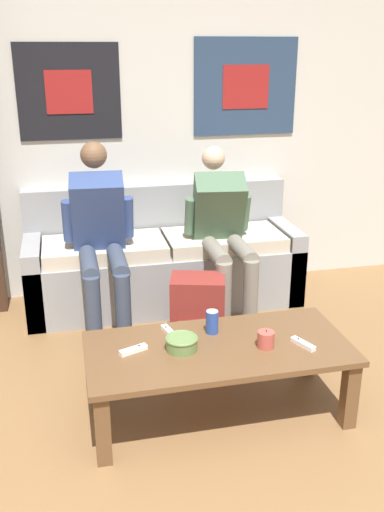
% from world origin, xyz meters
% --- Properties ---
extents(wall_back, '(10.00, 0.07, 2.55)m').
position_xyz_m(wall_back, '(0.00, 2.99, 1.28)').
color(wall_back, silver).
rests_on(wall_back, ground_plane).
extents(couch, '(1.96, 0.65, 0.84)m').
position_xyz_m(couch, '(0.21, 2.66, 0.30)').
color(couch, gray).
rests_on(couch, ground_plane).
extents(coffee_table, '(1.32, 0.62, 0.39)m').
position_xyz_m(coffee_table, '(0.23, 1.22, 0.33)').
color(coffee_table, brown).
rests_on(coffee_table, ground_plane).
extents(person_seated_adult, '(0.47, 0.90, 1.22)m').
position_xyz_m(person_seated_adult, '(-0.26, 2.33, 0.67)').
color(person_seated_adult, '#384256').
rests_on(person_seated_adult, ground_plane).
extents(person_seated_teen, '(0.47, 0.91, 1.15)m').
position_xyz_m(person_seated_teen, '(0.57, 2.36, 0.64)').
color(person_seated_teen, gray).
rests_on(person_seated_teen, ground_plane).
extents(backpack, '(0.38, 0.33, 0.47)m').
position_xyz_m(backpack, '(0.29, 1.91, 0.23)').
color(backpack, maroon).
rests_on(backpack, ground_plane).
extents(ceramic_bowl, '(0.16, 0.16, 0.07)m').
position_xyz_m(ceramic_bowl, '(0.04, 1.23, 0.43)').
color(ceramic_bowl, '#607F47').
rests_on(ceramic_bowl, coffee_table).
extents(pillar_candle, '(0.08, 0.08, 0.10)m').
position_xyz_m(pillar_candle, '(0.46, 1.16, 0.43)').
color(pillar_candle, '#B24C42').
rests_on(pillar_candle, coffee_table).
extents(drink_can_blue, '(0.07, 0.07, 0.12)m').
position_xyz_m(drink_can_blue, '(0.23, 1.37, 0.45)').
color(drink_can_blue, '#28479E').
rests_on(drink_can_blue, coffee_table).
extents(game_controller_near_left, '(0.15, 0.08, 0.03)m').
position_xyz_m(game_controller_near_left, '(-0.19, 1.25, 0.40)').
color(game_controller_near_left, white).
rests_on(game_controller_near_left, coffee_table).
extents(game_controller_near_right, '(0.09, 0.15, 0.03)m').
position_xyz_m(game_controller_near_right, '(0.64, 1.12, 0.40)').
color(game_controller_near_right, white).
rests_on(game_controller_near_right, coffee_table).
extents(game_controller_far_center, '(0.07, 0.15, 0.03)m').
position_xyz_m(game_controller_far_center, '(0.01, 1.40, 0.40)').
color(game_controller_far_center, white).
rests_on(game_controller_far_center, coffee_table).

